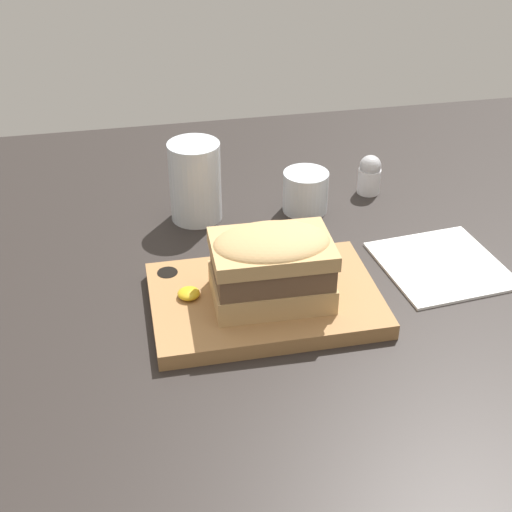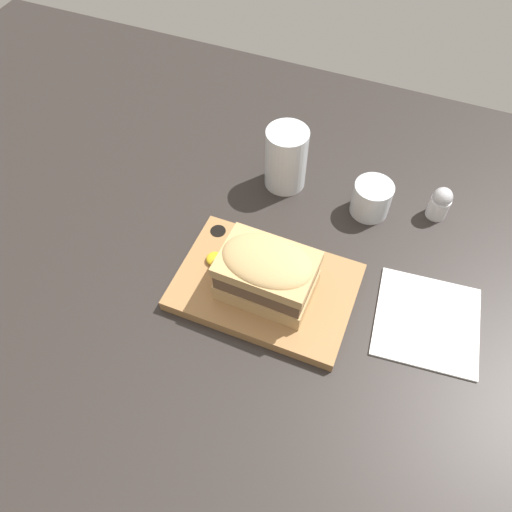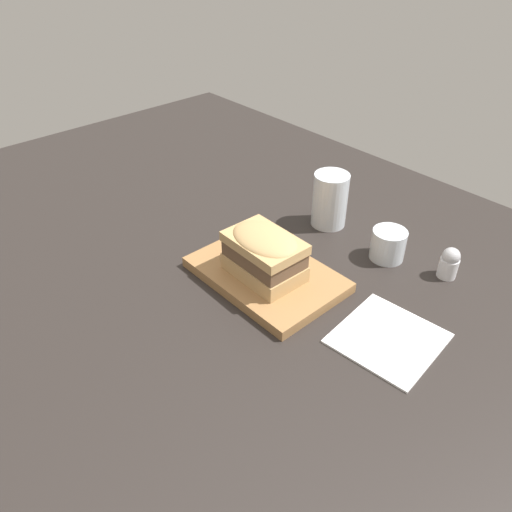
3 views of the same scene
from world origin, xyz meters
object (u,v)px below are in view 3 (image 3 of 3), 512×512
napkin (388,338)px  sandwich (264,252)px  serving_board (266,274)px  wine_glass (388,245)px  water_glass (330,203)px  salt_shaker (449,263)px

napkin → sandwich: bearing=-168.5°
serving_board → sandwich: (0.65, -1.11, 5.98)cm
sandwich → wine_glass: sandwich is taller
water_glass → sandwich: bearing=-76.6°
sandwich → wine_glass: bearing=66.0°
water_glass → napkin: bearing=-33.0°
sandwich → napkin: (24.72, 5.04, -6.81)cm
wine_glass → sandwich: bearing=-114.0°
napkin → salt_shaker: 22.72cm
sandwich → water_glass: 25.70cm
water_glass → salt_shaker: bearing=5.0°
wine_glass → salt_shaker: bearing=17.2°
wine_glass → salt_shaker: (11.42, 3.54, 0.24)cm
water_glass → wine_glass: water_glass is taller
water_glass → salt_shaker: 28.16cm
sandwich → serving_board: bearing=120.3°
sandwich → wine_glass: 26.45cm
water_glass → napkin: size_ratio=0.68×
wine_glass → napkin: bearing=-53.2°
salt_shaker → sandwich: bearing=-128.8°
water_glass → serving_board: bearing=-77.5°
napkin → salt_shaker: (-2.68, 22.37, 2.97)cm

